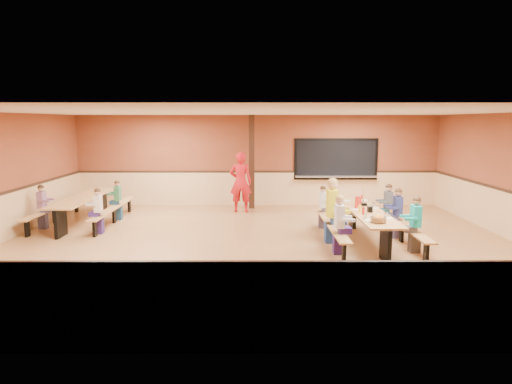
{
  "coord_description": "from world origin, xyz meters",
  "views": [
    {
      "loc": [
        -0.1,
        -10.17,
        2.79
      ],
      "look_at": [
        -0.07,
        0.41,
        1.15
      ],
      "focal_mm": 32.0,
      "sensor_mm": 36.0,
      "label": 1
    }
  ],
  "objects": [
    {
      "name": "chip_bowl",
      "position": [
        2.43,
        -1.06,
        0.81
      ],
      "size": [
        0.32,
        0.32,
        0.15
      ],
      "primitive_type": null,
      "color": "orange",
      "rests_on": "cafeteria_table_main"
    },
    {
      "name": "cafeteria_table_second",
      "position": [
        -4.84,
        2.25,
        0.53
      ],
      "size": [
        1.91,
        3.7,
        0.74
      ],
      "color": "#BC854A",
      "rests_on": "ground"
    },
    {
      "name": "seated_child_navy_right",
      "position": [
        3.33,
        0.57,
        0.6
      ],
      "size": [
        0.36,
        0.3,
        1.19
      ],
      "primitive_type": null,
      "color": "navy",
      "rests_on": "ground"
    },
    {
      "name": "seated_child_teal_right",
      "position": [
        3.33,
        -0.66,
        0.6
      ],
      "size": [
        0.37,
        0.3,
        1.21
      ],
      "primitive_type": null,
      "color": "#16ACAC",
      "rests_on": "ground"
    },
    {
      "name": "place_settings",
      "position": [
        2.51,
        0.2,
        0.8
      ],
      "size": [
        0.65,
        3.3,
        0.11
      ],
      "primitive_type": null,
      "color": "beige",
      "rests_on": "cafeteria_table_main"
    },
    {
      "name": "condiment_ketchup",
      "position": [
        2.31,
        -0.25,
        0.82
      ],
      "size": [
        0.06,
        0.06,
        0.17
      ],
      "primitive_type": "cylinder",
      "color": "#B2140F",
      "rests_on": "cafeteria_table_main"
    },
    {
      "name": "structural_post",
      "position": [
        -0.2,
        4.4,
        1.5
      ],
      "size": [
        0.18,
        0.18,
        3.0
      ],
      "primitive_type": "cube",
      "color": "black",
      "rests_on": "ground"
    },
    {
      "name": "condiment_mustard",
      "position": [
        2.3,
        0.03,
        0.82
      ],
      "size": [
        0.06,
        0.06,
        0.17
      ],
      "primitive_type": "cylinder",
      "color": "yellow",
      "rests_on": "cafeteria_table_main"
    },
    {
      "name": "ground",
      "position": [
        0.0,
        0.0,
        0.0
      ],
      "size": [
        12.0,
        12.0,
        0.0
      ],
      "primitive_type": "plane",
      "color": "#8F5D36",
      "rests_on": "ground"
    },
    {
      "name": "room_envelope",
      "position": [
        0.0,
        0.0,
        0.69
      ],
      "size": [
        12.04,
        10.04,
        3.02
      ],
      "color": "brown",
      "rests_on": "ground"
    },
    {
      "name": "seated_adult_yellow",
      "position": [
        1.68,
        0.17,
        0.74
      ],
      "size": [
        0.5,
        0.41,
        1.48
      ],
      "primitive_type": null,
      "color": "yellow",
      "rests_on": "ground"
    },
    {
      "name": "seated_child_green_sec",
      "position": [
        -4.01,
        2.66,
        0.56
      ],
      "size": [
        0.33,
        0.27,
        1.12
      ],
      "primitive_type": null,
      "color": "#34714A",
      "rests_on": "ground"
    },
    {
      "name": "cafeteria_table_main",
      "position": [
        2.51,
        0.2,
        0.53
      ],
      "size": [
        1.91,
        3.7,
        0.74
      ],
      "color": "#BC854A",
      "rests_on": "ground"
    },
    {
      "name": "seated_child_grey_left",
      "position": [
        1.68,
        1.62,
        0.56
      ],
      "size": [
        0.32,
        0.26,
        1.11
      ],
      "primitive_type": null,
      "color": "silver",
      "rests_on": "ground"
    },
    {
      "name": "seated_child_tan_sec",
      "position": [
        -4.01,
        1.02,
        0.57
      ],
      "size": [
        0.33,
        0.27,
        1.13
      ],
      "primitive_type": null,
      "color": "beige",
      "rests_on": "ground"
    },
    {
      "name": "seated_child_char_right",
      "position": [
        3.33,
        1.36,
        0.6
      ],
      "size": [
        0.36,
        0.3,
        1.19
      ],
      "primitive_type": null,
      "color": "#494D52",
      "rests_on": "ground"
    },
    {
      "name": "napkin_dispenser",
      "position": [
        2.53,
        0.04,
        0.8
      ],
      "size": [
        0.1,
        0.14,
        0.13
      ],
      "primitive_type": "cube",
      "color": "black",
      "rests_on": "cafeteria_table_main"
    },
    {
      "name": "seated_child_purple_sec",
      "position": [
        -5.66,
        1.55,
        0.57
      ],
      "size": [
        0.34,
        0.28,
        1.15
      ],
      "primitive_type": null,
      "color": "#8A5A7C",
      "rests_on": "ground"
    },
    {
      "name": "table_paddle",
      "position": [
        2.57,
        0.88,
        0.88
      ],
      "size": [
        0.16,
        0.16,
        0.56
      ],
      "color": "black",
      "rests_on": "cafeteria_table_main"
    },
    {
      "name": "punch_pitcher",
      "position": [
        2.44,
        0.85,
        0.85
      ],
      "size": [
        0.16,
        0.16,
        0.22
      ],
      "primitive_type": "cylinder",
      "color": "red",
      "rests_on": "cafeteria_table_main"
    },
    {
      "name": "kitchen_pass_through",
      "position": [
        2.6,
        4.96,
        1.49
      ],
      "size": [
        2.78,
        0.28,
        1.38
      ],
      "color": "black",
      "rests_on": "ground"
    },
    {
      "name": "seated_child_white_left",
      "position": [
        1.68,
        -0.76,
        0.62
      ],
      "size": [
        0.39,
        0.32,
        1.25
      ],
      "primitive_type": null,
      "color": "silver",
      "rests_on": "ground"
    },
    {
      "name": "standing_woman",
      "position": [
        -0.54,
        3.77,
        0.94
      ],
      "size": [
        0.72,
        0.5,
        1.87
      ],
      "primitive_type": "imported",
      "rotation": [
        0.0,
        0.0,
        3.06
      ],
      "color": "red",
      "rests_on": "ground"
    }
  ]
}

